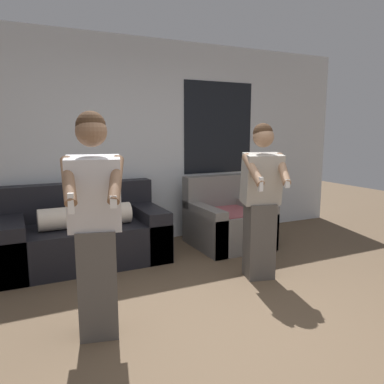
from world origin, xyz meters
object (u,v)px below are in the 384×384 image
at_px(armchair, 227,222).
at_px(person_right, 261,201).
at_px(couch, 84,235).
at_px(person_left, 95,225).

relative_size(armchair, person_right, 0.59).
height_order(couch, armchair, armchair).
xyz_separation_m(armchair, person_right, (-0.29, -1.12, 0.51)).
relative_size(armchair, person_left, 0.57).
distance_m(armchair, person_left, 2.59).
xyz_separation_m(couch, person_right, (1.54, -1.28, 0.49)).
bearing_deg(couch, person_left, -96.52).
bearing_deg(person_right, armchair, 75.77).
bearing_deg(person_left, couch, 83.48).
distance_m(couch, person_right, 2.07).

